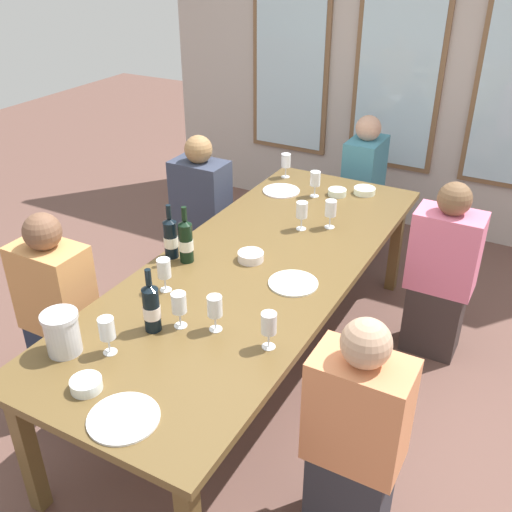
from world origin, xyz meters
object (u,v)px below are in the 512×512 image
at_px(wine_glass_6, 315,180).
at_px(wine_glass_8, 269,325).
at_px(dining_table, 256,273).
at_px(wine_glass_2, 107,330).
at_px(wine_glass_3, 331,209).
at_px(wine_glass_0, 302,211).
at_px(wine_glass_1, 179,304).
at_px(tasting_bowl_1, 365,191).
at_px(white_plate_1, 293,283).
at_px(seated_person_1, 441,275).
at_px(seated_person_2, 59,314).
at_px(wine_bottle_2, 186,241).
at_px(white_plate_2, 281,191).
at_px(wine_bottle_0, 151,307).
at_px(seated_person_3, 355,441).
at_px(tasting_bowl_2, 86,384).
at_px(wine_glass_5, 215,308).
at_px(wine_glass_7, 164,269).
at_px(wine_bottle_1, 171,238).
at_px(tasting_bowl_3, 337,192).
at_px(metal_pitcher, 62,333).
at_px(seated_person_0, 202,216).
at_px(seated_person_4, 362,190).
at_px(wine_glass_4, 286,161).
at_px(white_plate_0, 124,418).
at_px(tasting_bowl_0, 251,256).

height_order(wine_glass_6, wine_glass_8, same).
distance_m(dining_table, wine_glass_2, 0.99).
bearing_deg(dining_table, wine_glass_3, 73.36).
distance_m(wine_glass_0, wine_glass_1, 1.15).
bearing_deg(wine_glass_0, tasting_bowl_1, 77.55).
relative_size(white_plate_1, seated_person_1, 0.23).
xyz_separation_m(wine_glass_0, seated_person_2, (-0.88, -1.13, -0.34)).
height_order(dining_table, wine_bottle_2, wine_bottle_2).
height_order(white_plate_2, seated_person_2, seated_person_2).
bearing_deg(wine_bottle_0, seated_person_3, 0.41).
relative_size(tasting_bowl_2, wine_glass_5, 0.72).
bearing_deg(wine_glass_8, seated_person_1, 70.98).
relative_size(wine_bottle_0, wine_bottle_2, 0.98).
height_order(wine_bottle_0, wine_glass_3, wine_bottle_0).
xyz_separation_m(white_plate_1, wine_glass_0, (-0.22, 0.58, 0.12)).
distance_m(wine_bottle_0, wine_glass_6, 1.71).
relative_size(wine_glass_3, seated_person_2, 0.16).
xyz_separation_m(wine_glass_7, seated_person_3, (1.11, -0.28, -0.34)).
xyz_separation_m(wine_bottle_1, tasting_bowl_3, (0.48, 1.22, -0.10)).
xyz_separation_m(metal_pitcher, seated_person_0, (-0.48, 1.77, -0.31)).
xyz_separation_m(wine_glass_7, wine_glass_8, (0.66, -0.16, -0.00)).
xyz_separation_m(tasting_bowl_2, wine_glass_0, (0.15, 1.66, 0.10)).
distance_m(wine_bottle_1, wine_glass_0, 0.80).
xyz_separation_m(wine_bottle_1, tasting_bowl_1, (0.63, 1.33, -0.10)).
distance_m(tasting_bowl_3, wine_glass_3, 0.50).
bearing_deg(wine_glass_3, seated_person_1, 11.17).
bearing_deg(metal_pitcher, tasting_bowl_1, 76.11).
xyz_separation_m(seated_person_0, seated_person_4, (0.84, 0.99, 0.00)).
relative_size(tasting_bowl_1, wine_glass_4, 0.83).
relative_size(wine_glass_0, wine_glass_8, 1.00).
bearing_deg(seated_person_2, wine_glass_7, 19.20).
distance_m(white_plate_0, seated_person_2, 1.14).
distance_m(white_plate_0, wine_glass_5, 0.64).
xyz_separation_m(tasting_bowl_0, wine_glass_3, (0.22, 0.57, 0.10)).
bearing_deg(wine_glass_0, white_plate_0, -87.40).
relative_size(metal_pitcher, tasting_bowl_3, 1.55).
distance_m(dining_table, seated_person_1, 1.12).
relative_size(wine_glass_4, wine_glass_6, 1.00).
bearing_deg(tasting_bowl_3, white_plate_2, -160.88).
bearing_deg(seated_person_1, seated_person_0, 179.62).
bearing_deg(wine_glass_7, seated_person_3, -14.21).
bearing_deg(wine_glass_3, seated_person_4, 98.84).
xyz_separation_m(white_plate_0, wine_glass_4, (-0.53, 2.42, 0.12)).
xyz_separation_m(wine_glass_1, seated_person_1, (0.87, 1.38, -0.33)).
relative_size(white_plate_1, wine_bottle_1, 0.82).
bearing_deg(wine_glass_2, wine_glass_1, 62.86).
xyz_separation_m(white_plate_2, seated_person_2, (-0.52, -1.58, -0.22)).
relative_size(wine_glass_5, seated_person_3, 0.16).
bearing_deg(wine_bottle_2, wine_glass_4, 92.84).
bearing_deg(white_plate_1, seated_person_1, 54.43).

